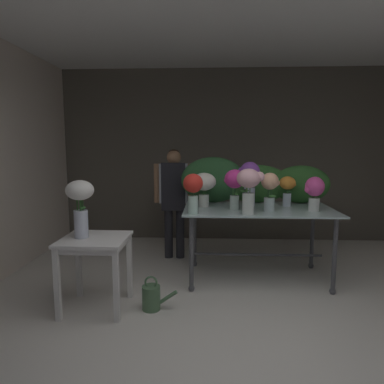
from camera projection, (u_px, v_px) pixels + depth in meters
The scene contains 18 objects.
ground_plane at pixel (233, 278), 4.22m from camera, with size 8.22×8.22×0.00m, color silver.
wall_back at pixel (227, 156), 5.87m from camera, with size 5.68×0.12×2.88m, color #5B564C.
wall_left at pixel (0, 160), 4.17m from camera, with size 0.12×3.86×2.88m, color beige.
ceiling_slab at pixel (237, 25), 3.82m from camera, with size 5.80×3.86×0.12m, color silver.
display_table_glass at pixel (258, 219), 4.11m from camera, with size 1.75×1.01×0.88m.
side_table_white at pixel (95, 248), 3.36m from camera, with size 0.63×0.60×0.72m.
florist at pixel (174, 192), 4.87m from camera, with size 0.57×0.24×1.56m.
foliage_backdrop at pixel (254, 182), 4.44m from camera, with size 1.91×0.32×0.59m.
vase_ivory_peonies at pixel (204, 185), 4.14m from camera, with size 0.29×0.29×0.41m.
vase_fuchsia_ranunculus at pixel (314, 191), 3.87m from camera, with size 0.22×0.21×0.39m.
vase_peach_roses at pixel (270, 188), 3.86m from camera, with size 0.21×0.19×0.44m.
vase_sunset_anemones at pixel (287, 188), 4.17m from camera, with size 0.20×0.19×0.37m.
vase_scarlet_freesia at pixel (193, 189), 3.72m from camera, with size 0.22×0.22×0.44m.
vase_magenta_tulips at pixel (235, 183), 3.93m from camera, with size 0.25×0.23×0.47m.
vase_blush_stock at pixel (249, 185), 3.65m from camera, with size 0.29×0.25×0.49m.
vase_violet_snapdragons at pixel (249, 179), 4.22m from camera, with size 0.27×0.25×0.54m.
vase_white_roses_tall at pixel (80, 202), 3.30m from camera, with size 0.27×0.27×0.56m.
watering_can at pixel (152, 297), 3.40m from camera, with size 0.35×0.18×0.34m.
Camera 1 is at (-0.30, -2.19, 1.61)m, focal length 32.20 mm.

